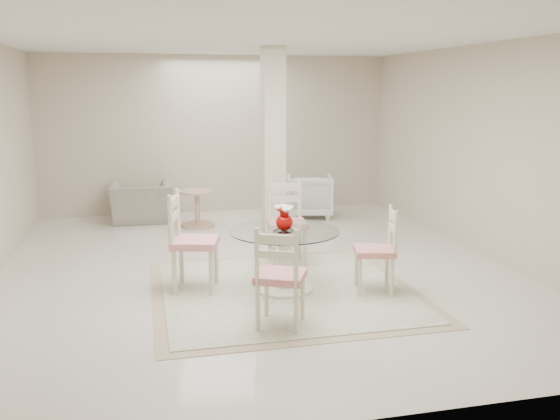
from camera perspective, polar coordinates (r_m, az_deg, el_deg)
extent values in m
plane|color=silver|center=(7.25, -2.28, -5.53)|extent=(7.00, 7.00, 0.00)
cube|color=beige|center=(10.41, -6.02, 7.23)|extent=(6.00, 0.02, 2.70)
cube|color=beige|center=(3.63, 8.07, -0.97)|extent=(6.00, 0.02, 2.70)
cube|color=beige|center=(8.08, 19.11, 5.41)|extent=(0.02, 7.00, 2.70)
cube|color=white|center=(6.95, -2.47, 16.27)|extent=(6.00, 7.00, 0.02)
cube|color=beige|center=(8.34, -0.67, 6.21)|extent=(0.30, 0.30, 2.70)
cube|color=tan|center=(6.42, 0.41, -7.78)|extent=(2.78, 2.78, 0.01)
cube|color=beige|center=(6.42, 0.41, -7.71)|extent=(2.55, 2.55, 0.01)
cylinder|color=#F4EFC8|center=(6.41, 0.41, -7.62)|extent=(0.61, 0.61, 0.04)
cylinder|color=#F4EFC8|center=(6.31, 0.41, -4.82)|extent=(0.15, 0.15, 0.63)
cylinder|color=#F4EFC8|center=(6.23, 0.42, -2.19)|extent=(0.25, 0.25, 0.03)
cylinder|color=white|center=(6.23, 0.42, -2.03)|extent=(1.16, 1.16, 0.01)
ellipsoid|color=#A80605|center=(6.21, 0.42, -1.21)|extent=(0.18, 0.18, 0.17)
cylinder|color=#A80605|center=(6.19, 0.42, -0.25)|extent=(0.10, 0.10, 0.05)
cylinder|color=#A80605|center=(6.18, 0.42, 0.06)|extent=(0.16, 0.16, 0.02)
ellipsoid|color=white|center=(6.18, 0.42, 0.29)|extent=(0.10, 0.10, 0.05)
ellipsoid|color=white|center=(6.21, 0.87, 0.21)|extent=(0.10, 0.10, 0.05)
ellipsoid|color=white|center=(6.19, -0.09, 0.23)|extent=(0.10, 0.10, 0.05)
ellipsoid|color=white|center=(6.13, 0.63, 0.01)|extent=(0.10, 0.10, 0.05)
cylinder|color=#ECE6C2|center=(6.53, 7.35, -5.60)|extent=(0.04, 0.04, 0.43)
cylinder|color=#ECE6C2|center=(6.22, 7.67, -6.50)|extent=(0.04, 0.04, 0.43)
cylinder|color=#ECE6C2|center=(6.57, 10.25, -5.57)|extent=(0.04, 0.04, 0.43)
cylinder|color=#ECE6C2|center=(6.26, 10.72, -6.47)|extent=(0.04, 0.04, 0.43)
cube|color=red|center=(6.32, 9.07, -3.91)|extent=(0.50, 0.50, 0.06)
cube|color=#ECE6C2|center=(6.28, 10.84, -1.17)|extent=(0.13, 0.37, 0.50)
cylinder|color=beige|center=(7.05, -0.63, -3.97)|extent=(0.05, 0.05, 0.48)
cylinder|color=beige|center=(7.11, 2.38, -3.86)|extent=(0.05, 0.05, 0.48)
cylinder|color=beige|center=(7.41, -0.97, -3.19)|extent=(0.05, 0.05, 0.48)
cylinder|color=beige|center=(7.46, 1.90, -3.10)|extent=(0.05, 0.05, 0.48)
cube|color=red|center=(7.19, 0.67, -1.39)|extent=(0.50, 0.50, 0.07)
cube|color=beige|center=(7.32, 0.45, 1.64)|extent=(0.42, 0.09, 0.56)
cylinder|color=beige|center=(6.23, -6.64, -6.10)|extent=(0.05, 0.05, 0.49)
cylinder|color=beige|center=(6.60, -6.16, -5.08)|extent=(0.05, 0.05, 0.49)
cylinder|color=beige|center=(6.30, -10.14, -6.02)|extent=(0.05, 0.05, 0.49)
cylinder|color=beige|center=(6.66, -9.46, -5.02)|extent=(0.05, 0.05, 0.49)
cube|color=red|center=(6.37, -8.17, -3.10)|extent=(0.58, 0.58, 0.08)
cube|color=beige|center=(6.33, -10.18, 0.08)|extent=(0.16, 0.43, 0.58)
cylinder|color=beige|center=(5.58, 2.19, -8.44)|extent=(0.04, 0.04, 0.44)
cylinder|color=beige|center=(5.65, -1.31, -8.20)|extent=(0.04, 0.04, 0.44)
cylinder|color=beige|center=(5.26, 1.56, -9.71)|extent=(0.04, 0.04, 0.44)
cylinder|color=beige|center=(5.33, -2.16, -9.43)|extent=(0.04, 0.04, 0.44)
cube|color=#B21314|center=(5.37, 0.07, -6.39)|extent=(0.56, 0.56, 0.07)
cube|color=beige|center=(5.10, -0.37, -3.60)|extent=(0.37, 0.20, 0.52)
imported|color=gray|center=(9.91, -13.21, 0.74)|extent=(0.98, 0.86, 0.64)
imported|color=white|center=(10.04, 2.85, 1.37)|extent=(0.91, 0.92, 0.70)
cylinder|color=#D6A883|center=(9.44, -7.91, -1.43)|extent=(0.53, 0.53, 0.04)
cylinder|color=#D6A883|center=(9.39, -7.95, 0.14)|extent=(0.08, 0.08, 0.51)
cylinder|color=#D6A883|center=(9.34, -8.00, 1.76)|extent=(0.55, 0.55, 0.03)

